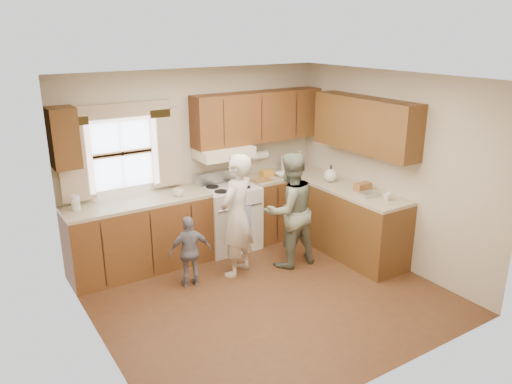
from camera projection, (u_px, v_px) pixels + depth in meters
room at (268, 194)px, 5.48m from camera, size 3.80×3.80×3.80m
kitchen_fixtures at (261, 194)px, 6.78m from camera, size 3.80×2.25×2.15m
stove at (228, 216)px, 7.03m from camera, size 0.76×0.67×1.07m
woman_left at (237, 216)px, 6.15m from camera, size 0.68×0.61×1.57m
woman_right at (290, 210)px, 6.42m from camera, size 0.75×0.59×1.52m
child at (190, 251)px, 5.97m from camera, size 0.55×0.31×0.89m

